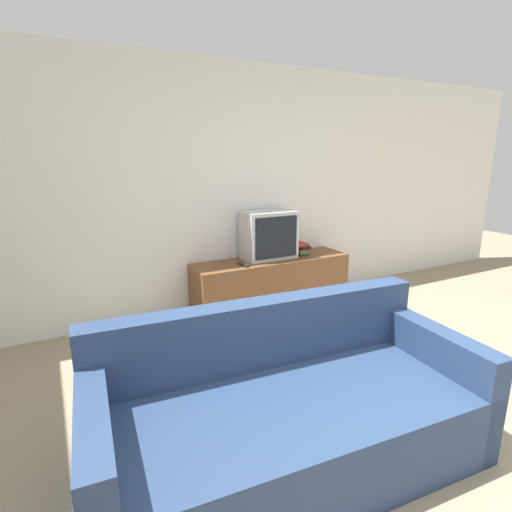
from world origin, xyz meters
name	(u,v)px	position (x,y,z in m)	size (l,w,h in m)	color
ground_plane	(478,499)	(0.00, 0.00, 0.00)	(14.00, 14.00, 0.00)	gray
wall_back	(228,190)	(0.00, 3.03, 1.30)	(9.00, 0.06, 2.60)	white
tv_stand	(272,283)	(0.39, 2.75, 0.28)	(1.79, 0.46, 0.56)	brown
television	(269,235)	(0.38, 2.81, 0.82)	(0.58, 0.35, 0.52)	silver
couch	(288,415)	(-0.70, 0.68, 0.28)	(2.16, 1.09, 0.83)	navy
book_stack	(300,248)	(0.79, 2.78, 0.63)	(0.16, 0.22, 0.13)	#7A3884
remote_on_stand	(244,265)	(-0.01, 2.65, 0.57)	(0.06, 0.17, 0.02)	#2D2D2D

